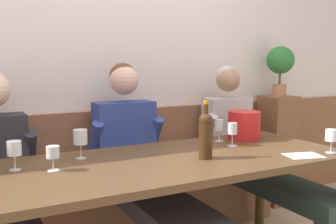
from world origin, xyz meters
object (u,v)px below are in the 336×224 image
object	(u,v)px
wall_bench	(127,200)
wine_glass_mid_right	(219,126)
wine_glass_center_front	(14,149)
dining_table	(173,172)
person_center_right_seat	(147,169)
wine_glass_center_rear	(253,124)
wine_glass_right_end	(80,138)
ice_bucket	(244,125)
person_left_seat	(4,190)
wine_bottle_amber_mid	(206,134)
wine_glass_left_end	(232,130)
person_right_seat	(258,156)
wine_glass_near_bucket	(53,154)
wine_glass_by_bottle	(332,136)
potted_plant	(280,63)

from	to	relation	value
wall_bench	wine_glass_mid_right	distance (m)	0.89
wine_glass_center_front	dining_table	bearing A→B (deg)	-10.76
person_center_right_seat	wine_glass_center_rear	size ratio (longest dim) A/B	10.61
person_center_right_seat	wine_glass_right_end	bearing A→B (deg)	-169.49
ice_bucket	person_left_seat	bearing A→B (deg)	177.32
person_center_right_seat	wine_bottle_amber_mid	world-z (taller)	person_center_right_seat
person_center_right_seat	wine_glass_left_end	bearing A→B (deg)	-22.27
wall_bench	wine_glass_center_rear	distance (m)	1.10
person_right_seat	wine_glass_near_bucket	xyz separation A→B (m)	(-1.55, -0.26, 0.24)
wine_glass_mid_right	wine_glass_center_front	bearing A→B (deg)	-174.98
wall_bench	person_right_seat	distance (m)	1.03
wine_glass_center_rear	person_left_seat	bearing A→B (deg)	-179.78
dining_table	person_center_right_seat	world-z (taller)	person_center_right_seat
wine_glass_near_bucket	wine_glass_left_end	size ratio (longest dim) A/B	0.84
wall_bench	wine_glass_by_bottle	size ratio (longest dim) A/B	16.58
wall_bench	person_right_seat	world-z (taller)	person_right_seat
person_left_seat	wine_glass_by_bottle	xyz separation A→B (m)	(1.78, -0.66, 0.25)
person_left_seat	person_right_seat	world-z (taller)	person_right_seat
wine_glass_left_end	wall_bench	bearing A→B (deg)	129.50
wine_glass_right_end	wine_glass_mid_right	world-z (taller)	wine_glass_right_end
wine_glass_near_bucket	wine_glass_center_front	xyz separation A→B (m)	(-0.17, 0.11, 0.02)
person_right_seat	wine_glass_left_end	size ratio (longest dim) A/B	8.58
person_center_right_seat	wine_glass_near_bucket	bearing A→B (deg)	-157.22
dining_table	person_left_seat	xyz separation A→B (m)	(-0.88, 0.32, -0.07)
person_left_seat	ice_bucket	bearing A→B (deg)	-2.68
wine_glass_center_rear	wine_glass_right_end	bearing A→B (deg)	-176.03
dining_table	wine_glass_left_end	xyz separation A→B (m)	(0.50, 0.11, 0.19)
wine_glass_near_bucket	wine_bottle_amber_mid	bearing A→B (deg)	-9.89
person_right_seat	wine_glass_by_bottle	bearing A→B (deg)	-88.52
dining_table	wine_glass_center_rear	bearing A→B (deg)	21.00
wine_glass_by_bottle	wine_glass_mid_right	size ratio (longest dim) A/B	0.95
person_left_seat	wine_bottle_amber_mid	world-z (taller)	person_left_seat
wine_glass_center_front	wine_glass_mid_right	bearing A→B (deg)	5.02
wine_bottle_amber_mid	wine_glass_right_end	size ratio (longest dim) A/B	1.98
wine_glass_right_end	wine_glass_by_bottle	distance (m)	1.49
wine_bottle_amber_mid	wine_glass_by_bottle	size ratio (longest dim) A/B	2.29
wine_glass_right_end	wine_glass_center_front	distance (m)	0.37
wall_bench	wine_glass_right_end	bearing A→B (deg)	-134.36
person_right_seat	potted_plant	distance (m)	1.02
person_left_seat	wine_glass_mid_right	size ratio (longest dim) A/B	8.69
wall_bench	wine_glass_center_rear	bearing A→B (deg)	-24.23
wine_glass_center_rear	person_right_seat	bearing A→B (deg)	-34.85
wall_bench	potted_plant	bearing A→B (deg)	1.32
person_right_seat	wine_glass_right_end	distance (m)	1.39
wall_bench	wine_glass_right_end	xyz separation A→B (m)	(-0.47, -0.48, 0.60)
wall_bench	wine_glass_center_rear	size ratio (longest dim) A/B	19.29
person_center_right_seat	wine_bottle_amber_mid	bearing A→B (deg)	-66.47
wine_glass_near_bucket	wine_glass_center_rear	world-z (taller)	wine_glass_near_bucket
dining_table	person_left_seat	world-z (taller)	person_left_seat
dining_table	person_center_right_seat	bearing A→B (deg)	93.31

